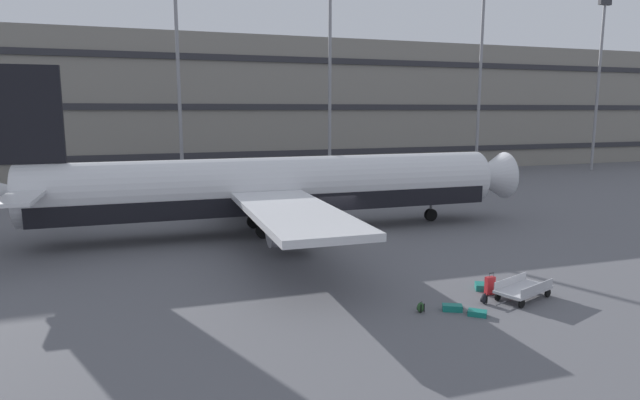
# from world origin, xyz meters

# --- Properties ---
(ground_plane) EXTENTS (600.00, 600.00, 0.00)m
(ground_plane) POSITION_xyz_m (0.00, 0.00, 0.00)
(ground_plane) COLOR #5B5B60
(terminal_structure) EXTENTS (157.31, 22.10, 16.72)m
(terminal_structure) POSITION_xyz_m (0.00, 42.80, 8.36)
(terminal_structure) COLOR gray
(terminal_structure) RESTS_ON ground_plane
(airliner) EXTENTS (36.53, 29.37, 10.51)m
(airliner) POSITION_xyz_m (-4.10, 2.33, 2.96)
(airliner) COLOR silver
(airliner) RESTS_ON ground_plane
(light_mast_center_left) EXTENTS (1.80, 0.50, 21.43)m
(light_mast_center_left) POSITION_xyz_m (-7.76, 24.53, 12.40)
(light_mast_center_left) COLOR gray
(light_mast_center_left) RESTS_ON ground_plane
(light_mast_center_right) EXTENTS (1.80, 0.50, 23.13)m
(light_mast_center_right) POSITION_xyz_m (8.25, 24.53, 13.27)
(light_mast_center_right) COLOR gray
(light_mast_center_right) RESTS_ON ground_plane
(light_mast_right) EXTENTS (1.80, 0.50, 25.94)m
(light_mast_right) POSITION_xyz_m (27.48, 24.53, 14.71)
(light_mast_right) COLOR gray
(light_mast_right) RESTS_ON ground_plane
(light_mast_far_right) EXTENTS (1.80, 0.50, 21.99)m
(light_mast_far_right) POSITION_xyz_m (45.79, 24.53, 12.69)
(light_mast_far_right) COLOR gray
(light_mast_far_right) RESTS_ON ground_plane
(suitcase_small) EXTENTS (0.88, 0.71, 0.26)m
(suitcase_small) POSITION_xyz_m (-0.58, -13.95, 0.13)
(suitcase_small) COLOR #147266
(suitcase_small) RESTS_ON ground_plane
(suitcase_teal) EXTENTS (0.44, 0.25, 1.03)m
(suitcase_teal) POSITION_xyz_m (2.01, -12.86, 0.44)
(suitcase_teal) COLOR #B21E23
(suitcase_teal) RESTS_ON ground_plane
(suitcase_large) EXTENTS (0.84, 0.81, 0.22)m
(suitcase_large) POSITION_xyz_m (0.07, -14.72, 0.11)
(suitcase_large) COLOR #147266
(suitcase_large) RESTS_ON ground_plane
(suitcase_laid_flat) EXTENTS (0.72, 0.83, 0.28)m
(suitcase_laid_flat) POSITION_xyz_m (2.09, -12.08, 0.14)
(suitcase_laid_flat) COLOR #147266
(suitcase_laid_flat) RESTS_ON ground_plane
(backpack_black) EXTENTS (0.35, 0.35, 0.47)m
(backpack_black) POSITION_xyz_m (-1.87, -13.65, 0.20)
(backpack_black) COLOR #264C26
(backpack_black) RESTS_ON ground_plane
(backpack_orange) EXTENTS (0.41, 0.41, 0.49)m
(backpack_orange) POSITION_xyz_m (1.13, -13.67, 0.21)
(backpack_orange) COLOR black
(backpack_orange) RESTS_ON ground_plane
(baggage_cart) EXTENTS (3.33, 2.11, 0.82)m
(baggage_cart) POSITION_xyz_m (3.07, -13.72, 0.43)
(baggage_cart) COLOR #B7B7BC
(baggage_cart) RESTS_ON ground_plane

